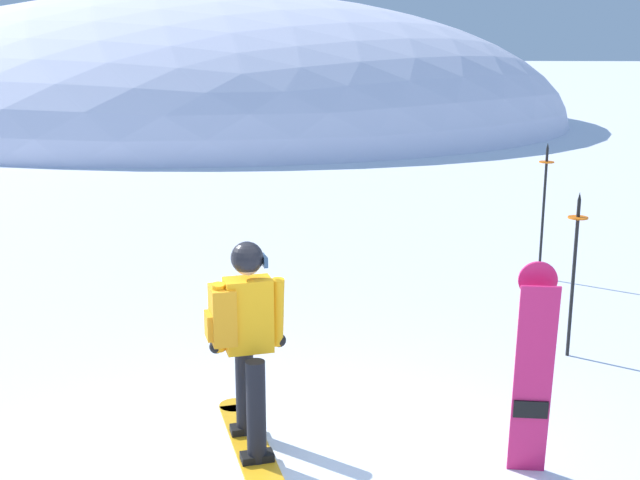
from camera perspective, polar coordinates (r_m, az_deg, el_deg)
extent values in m
ellipsoid|color=white|center=(34.83, -8.55, 8.46)|extent=(30.28, 27.25, 10.56)
cube|color=orange|center=(6.67, -4.91, -14.47)|extent=(0.83, 1.55, 0.02)
cylinder|color=orange|center=(7.35, -6.08, -11.67)|extent=(0.28, 0.28, 0.02)
cube|color=black|center=(6.86, -5.31, -13.24)|extent=(0.29, 0.22, 0.06)
cube|color=black|center=(6.44, -4.50, -15.13)|extent=(0.29, 0.22, 0.06)
cylinder|color=black|center=(6.69, -5.38, -10.34)|extent=(0.15, 0.15, 0.82)
cylinder|color=black|center=(6.26, -4.57, -12.09)|extent=(0.15, 0.15, 0.82)
cube|color=#F4A314|center=(6.22, -5.12, -5.33)|extent=(0.42, 0.34, 0.58)
cylinder|color=#F4A314|center=(6.18, -7.23, -5.49)|extent=(0.16, 0.20, 0.57)
cylinder|color=#F4A314|center=(6.26, -3.05, -5.15)|extent=(0.16, 0.20, 0.57)
sphere|color=black|center=(6.30, -7.40, -7.54)|extent=(0.11, 0.11, 0.11)
sphere|color=black|center=(6.38, -2.92, -7.15)|extent=(0.11, 0.11, 0.11)
cube|color=orange|center=(6.18, -6.96, -5.30)|extent=(0.27, 0.33, 0.44)
cube|color=orange|center=(6.19, -7.86, -6.07)|extent=(0.13, 0.21, 0.20)
sphere|color=tan|center=(6.09, -5.21, -1.55)|extent=(0.21, 0.21, 0.21)
sphere|color=black|center=(6.08, -5.22, -1.27)|extent=(0.25, 0.25, 0.25)
cube|color=navy|center=(6.11, -4.01, -1.46)|extent=(0.09, 0.17, 0.08)
cube|color=#D11E5B|center=(6.15, 14.92, -9.73)|extent=(0.28, 0.18, 1.51)
cylinder|color=#D11E5B|center=(5.97, 15.25, -2.76)|extent=(0.28, 0.05, 0.28)
cube|color=black|center=(6.10, 15.00, -7.72)|extent=(0.25, 0.08, 0.15)
cube|color=black|center=(6.27, 14.75, -11.47)|extent=(0.25, 0.08, 0.15)
cylinder|color=black|center=(11.32, 15.60, 1.76)|extent=(0.04, 0.04, 1.80)
cylinder|color=orange|center=(11.20, 15.84, 5.36)|extent=(0.20, 0.20, 0.02)
cone|color=black|center=(11.17, 15.91, 6.48)|extent=(0.04, 0.04, 0.08)
cylinder|color=black|center=(8.57, 17.58, -2.70)|extent=(0.04, 0.04, 1.65)
cylinder|color=orange|center=(8.41, 17.89, 1.53)|extent=(0.20, 0.20, 0.02)
cone|color=black|center=(8.37, 18.00, 3.00)|extent=(0.04, 0.04, 0.08)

